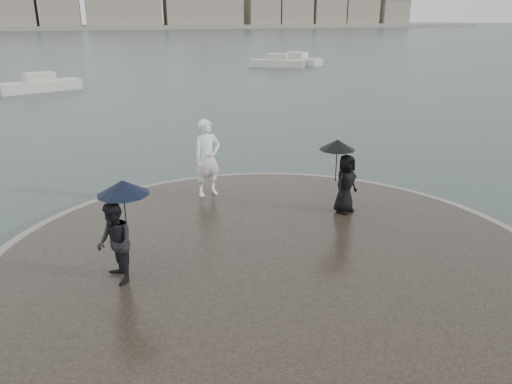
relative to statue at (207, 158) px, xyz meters
name	(u,v)px	position (x,y,z in m)	size (l,w,h in m)	color
ground	(349,383)	(0.49, -7.86, -1.46)	(400.00, 400.00, 0.00)	#2B3835
kerb_ring	(274,268)	(0.49, -4.36, -1.30)	(12.50, 12.50, 0.32)	gray
quay_tip	(274,267)	(0.49, -4.36, -1.28)	(11.90, 11.90, 0.36)	#2D261E
statue	(207,158)	(0.00, 0.00, 0.00)	(0.80, 0.53, 2.20)	white
visitor_left	(117,229)	(-2.67, -4.28, 0.00)	(1.15, 1.06, 2.04)	black
visitor_right	(343,173)	(3.09, -2.31, -0.03)	(1.17, 0.97, 1.95)	black
far_skyline	(81,10)	(-5.80, 152.85, 4.15)	(260.00, 20.00, 37.00)	gray
boats	(225,68)	(8.54, 32.73, -1.08)	(29.28, 16.58, 1.50)	beige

